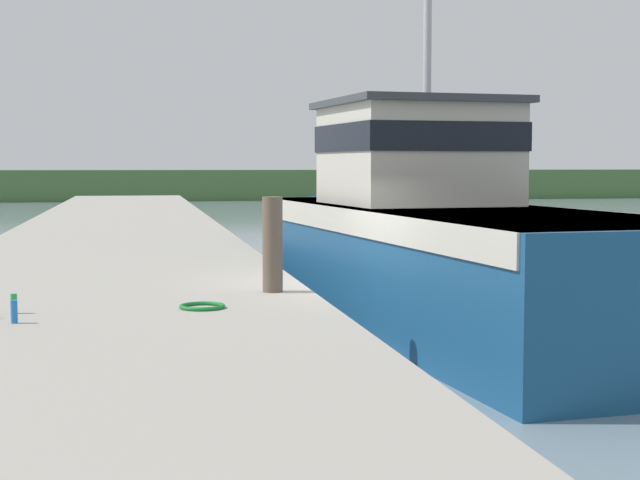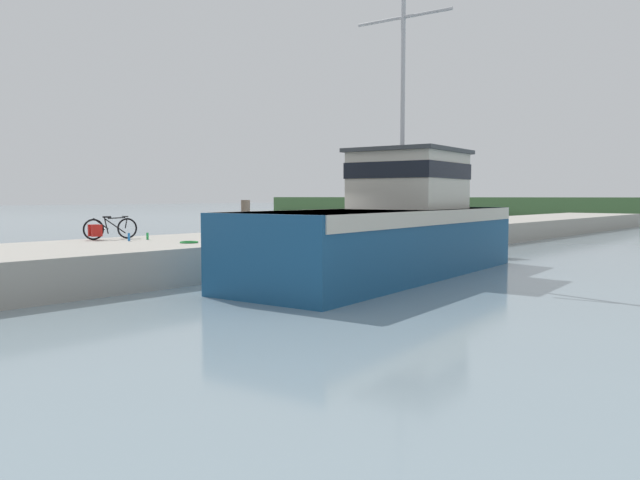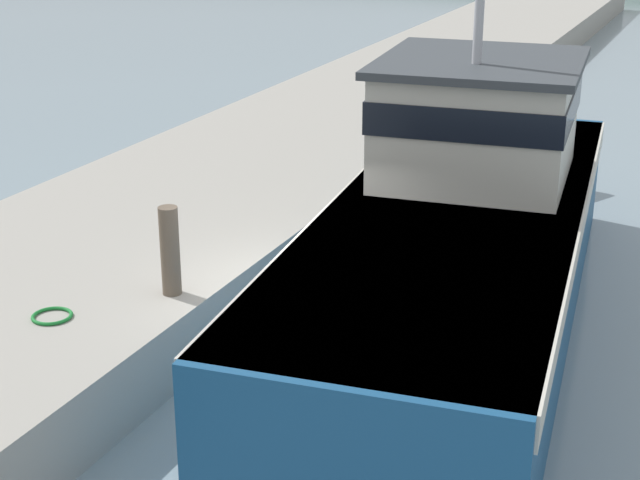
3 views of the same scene
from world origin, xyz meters
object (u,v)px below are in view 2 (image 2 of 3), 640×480
object	(u,v)px
bicycle_touring	(106,229)
water_bottle_on_curb	(147,236)
water_bottle_by_bike	(129,237)
fishing_boat_main	(396,228)
mooring_post	(246,221)

from	to	relation	value
bicycle_touring	water_bottle_on_curb	world-z (taller)	bicycle_touring
water_bottle_by_bike	fishing_boat_main	bearing A→B (deg)	40.02
fishing_boat_main	mooring_post	size ratio (longest dim) A/B	10.98
water_bottle_on_curb	fishing_boat_main	bearing A→B (deg)	35.60
bicycle_touring	water_bottle_on_curb	distance (m)	1.35
bicycle_touring	water_bottle_by_bike	bearing A→B (deg)	15.63
fishing_boat_main	bicycle_touring	xyz separation A→B (m)	(-7.33, -5.34, -0.08)
mooring_post	water_bottle_on_curb	world-z (taller)	mooring_post
mooring_post	water_bottle_on_curb	xyz separation A→B (m)	(-3.11, -1.32, -0.51)
fishing_boat_main	bicycle_touring	size ratio (longest dim) A/B	7.91
water_bottle_by_bike	water_bottle_on_curb	xyz separation A→B (m)	(-0.09, 0.71, -0.01)
fishing_boat_main	water_bottle_by_bike	world-z (taller)	fishing_boat_main
fishing_boat_main	mooring_post	world-z (taller)	fishing_boat_main
fishing_boat_main	water_bottle_on_curb	bearing A→B (deg)	-150.45
water_bottle_by_bike	water_bottle_on_curb	size ratio (longest dim) A/B	1.10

